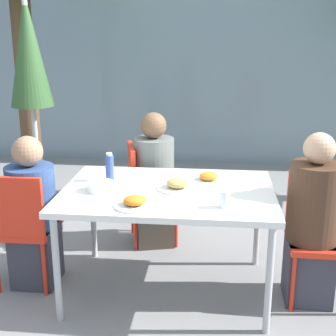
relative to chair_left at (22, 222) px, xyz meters
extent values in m
plane|color=gray|center=(1.01, 0.08, -0.50)|extent=(24.00, 24.00, 0.00)
cube|color=gray|center=(1.01, 3.61, 1.00)|extent=(10.00, 0.20, 3.00)
cube|color=white|center=(1.01, 0.08, 0.23)|extent=(1.41, 1.00, 0.04)
cylinder|color=#B7B7B7|center=(0.36, -0.36, -0.15)|extent=(0.04, 0.04, 0.71)
cylinder|color=#B7B7B7|center=(1.65, -0.36, -0.15)|extent=(0.04, 0.04, 0.71)
cylinder|color=#B7B7B7|center=(0.36, 0.52, -0.15)|extent=(0.04, 0.04, 0.71)
cylinder|color=#B7B7B7|center=(1.65, 0.52, -0.15)|extent=(0.04, 0.04, 0.71)
cube|color=red|center=(0.00, 0.08, -0.08)|extent=(0.40, 0.40, 0.04)
cube|color=red|center=(0.00, -0.10, 0.15)|extent=(0.40, 0.04, 0.42)
cylinder|color=red|center=(-0.17, 0.25, -0.30)|extent=(0.03, 0.03, 0.40)
cylinder|color=red|center=(0.17, 0.25, -0.30)|extent=(0.03, 0.03, 0.40)
cylinder|color=red|center=(0.17, -0.09, -0.30)|extent=(0.03, 0.03, 0.40)
cube|color=#383842|center=(0.05, 0.08, -0.28)|extent=(0.30, 0.30, 0.44)
cylinder|color=navy|center=(0.05, 0.08, 0.16)|extent=(0.33, 0.33, 0.44)
sphere|color=#9E7556|center=(0.05, 0.08, 0.49)|extent=(0.21, 0.21, 0.21)
cube|color=red|center=(2.01, 0.05, -0.08)|extent=(0.41, 0.41, 0.04)
cube|color=red|center=(2.02, 0.24, 0.15)|extent=(0.40, 0.05, 0.42)
cylinder|color=red|center=(1.84, -0.11, -0.30)|extent=(0.03, 0.03, 0.40)
cylinder|color=red|center=(2.19, 0.22, -0.30)|extent=(0.03, 0.03, 0.40)
cylinder|color=red|center=(1.85, 0.23, -0.30)|extent=(0.03, 0.03, 0.40)
cube|color=#383842|center=(1.96, 0.05, -0.28)|extent=(0.31, 0.31, 0.44)
cylinder|color=#472D1E|center=(1.96, 0.05, 0.20)|extent=(0.34, 0.34, 0.52)
sphere|color=tan|center=(1.96, 0.05, 0.56)|extent=(0.20, 0.20, 0.20)
cube|color=red|center=(0.80, 0.88, -0.08)|extent=(0.49, 0.49, 0.04)
cube|color=red|center=(0.62, 0.83, 0.15)|extent=(0.14, 0.40, 0.42)
cylinder|color=red|center=(0.92, 1.08, -0.30)|extent=(0.03, 0.03, 0.40)
cylinder|color=red|center=(1.01, 0.76, -0.30)|extent=(0.03, 0.03, 0.40)
cylinder|color=red|center=(0.59, 1.00, -0.30)|extent=(0.03, 0.03, 0.40)
cylinder|color=red|center=(0.68, 0.67, -0.30)|extent=(0.03, 0.03, 0.40)
cube|color=#473D33|center=(0.81, 0.83, -0.28)|extent=(0.37, 0.37, 0.44)
cylinder|color=slate|center=(0.81, 0.83, 0.18)|extent=(0.34, 0.34, 0.49)
sphere|color=brown|center=(0.81, 0.83, 0.53)|extent=(0.21, 0.21, 0.21)
cylinder|color=#333333|center=(-0.24, 0.96, -0.48)|extent=(0.36, 0.36, 0.05)
cylinder|color=#BCBCBC|center=(-0.24, 0.96, 0.54)|extent=(0.04, 0.04, 2.08)
cone|color=#2D5128|center=(-0.24, 0.96, 1.12)|extent=(0.36, 0.36, 0.93)
cylinder|color=white|center=(1.27, 0.28, 0.26)|extent=(0.24, 0.24, 0.01)
ellipsoid|color=orange|center=(1.27, 0.28, 0.29)|extent=(0.13, 0.13, 0.05)
cylinder|color=white|center=(1.07, 0.09, 0.26)|extent=(0.27, 0.27, 0.01)
ellipsoid|color=tan|center=(1.07, 0.09, 0.29)|extent=(0.15, 0.15, 0.06)
cylinder|color=white|center=(0.84, -0.26, 0.26)|extent=(0.25, 0.25, 0.01)
ellipsoid|color=orange|center=(0.84, -0.26, 0.29)|extent=(0.14, 0.14, 0.05)
cylinder|color=#334C8E|center=(0.58, 0.22, 0.34)|extent=(0.06, 0.06, 0.19)
cylinder|color=white|center=(0.58, 0.22, 0.44)|extent=(0.04, 0.04, 0.02)
cylinder|color=white|center=(1.38, -0.22, 0.30)|extent=(0.07, 0.07, 0.11)
cylinder|color=white|center=(0.56, 0.00, 0.28)|extent=(0.18, 0.18, 0.06)
cylinder|color=brown|center=(-0.59, 1.69, 0.55)|extent=(0.20, 0.20, 2.11)
camera|label=1|loc=(1.31, -2.87, 1.27)|focal=50.00mm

